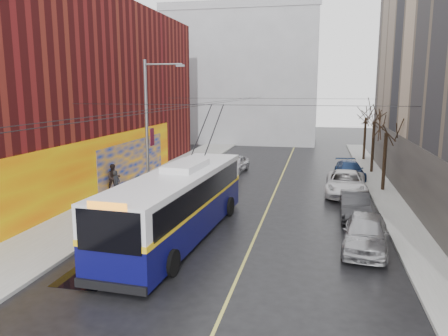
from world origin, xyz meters
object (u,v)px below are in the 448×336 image
Objects in this scene: parked_car_c at (346,183)px; pedestrian_b at (114,178)px; tree_near at (387,122)px; tree_mid at (375,112)px; tree_far at (366,110)px; parked_car_d at (350,170)px; parked_car_a at (365,233)px; parked_car_b at (355,205)px; pedestrian_a at (116,184)px; following_car at (235,164)px; streetlight_pole at (149,127)px; trolleybus at (179,203)px; pedestrian_c at (139,189)px.

parked_car_c is 3.05× the size of pedestrian_b.
pedestrian_b is (-18.49, -4.47, -3.87)m from tree_near.
tree_mid reaches higher than tree_far.
parked_car_a is at bearing -97.70° from parked_car_d.
parked_car_b is (-2.46, -21.15, -4.41)m from tree_far.
pedestrian_a reaches higher than parked_car_d.
parked_car_b is at bearing -46.27° from following_car.
following_car is (-11.68, 5.07, -4.24)m from tree_near.
pedestrian_a is at bearing 177.56° from parked_car_b.
parked_car_b is (-0.07, 5.12, -0.09)m from parked_car_a.
pedestrian_a is at bearing -130.79° from tree_far.
trolleybus is at bearing -58.07° from streetlight_pole.
parked_car_b is at bearing 34.55° from trolleybus.
pedestrian_a is 2.14m from pedestrian_c.
tree_mid is at bearing -62.77° from pedestrian_c.
trolleybus is at bearing -129.29° from pedestrian_a.
tree_near is 13.42m from following_car.
streetlight_pole reaches higher than pedestrian_a.
streetlight_pole is 25.09m from tree_far.
parked_car_c is 14.01m from pedestrian_c.
tree_near is 1.33× the size of parked_car_a.
streetlight_pole reaches higher than parked_car_b.
trolleybus is at bearing -119.95° from tree_mid.
tree_mid is (15.14, 13.00, 0.41)m from streetlight_pole.
following_car is at bearing 124.85° from parked_car_a.
streetlight_pole is 13.38m from parked_car_b.
streetlight_pole is 2.03× the size of parked_car_b.
tree_mid is 22.64m from trolleybus.
pedestrian_b is (-6.82, -9.54, 0.36)m from following_car.
parked_car_a is 17.89m from pedestrian_b.
tree_far reaches higher than parked_car_a.
tree_near is at bearing 85.65° from parked_car_a.
streetlight_pole is 1.37× the size of tree_far.
streetlight_pole is at bearing -148.27° from parked_car_d.
pedestrian_a is at bearing -152.12° from parked_car_d.
tree_mid is at bearing -47.72° from pedestrian_a.
tree_far is 26.73m from parked_car_a.
pedestrian_b is (-7.33, 7.91, -0.64)m from trolleybus.
pedestrian_c is (-3.82, -12.18, 0.28)m from following_car.
tree_near is at bearing -24.59° from pedestrian_b.
pedestrian_a reaches higher than parked_car_b.
following_car is at bearing -170.62° from tree_mid.
tree_mid is 3.65× the size of pedestrian_a.
pedestrian_a reaches higher than pedestrian_c.
pedestrian_a is at bearing -97.28° from pedestrian_b.
pedestrian_b reaches higher than parked_car_a.
following_car is at bearing -142.60° from tree_far.
streetlight_pole is at bearing -139.35° from tree_mid.
parked_car_a is (-2.39, -26.27, -4.32)m from tree_far.
pedestrian_b reaches higher than pedestrian_a.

